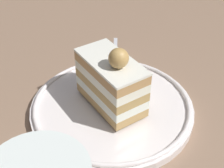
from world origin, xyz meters
name	(u,v)px	position (x,y,z in m)	size (l,w,h in m)	color
ground_plane	(136,121)	(0.00, 0.00, 0.00)	(2.40, 2.40, 0.00)	#866851
dessert_plate	(112,107)	(0.02, -0.03, 0.01)	(0.21, 0.21, 0.02)	white
cake_slice	(111,81)	(0.02, -0.03, 0.05)	(0.06, 0.10, 0.09)	tan
fork	(115,61)	(-0.03, -0.11, 0.02)	(0.07, 0.11, 0.00)	silver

